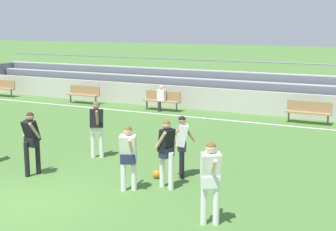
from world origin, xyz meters
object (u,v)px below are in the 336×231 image
object	(u,v)px
bleacher_stand	(185,85)
player_dark_on_ball	(166,148)
bench_centre_sideline	(84,93)
bench_near_bin	(162,99)
player_white_trailing_run	(182,141)
player_white_dropping_back	(128,153)
bench_far_left	(1,87)
player_dark_pressing_high	(31,138)
player_dark_wide_right	(97,124)
bench_far_right	(309,110)
spectator_seated	(161,96)
player_white_wide_left	(210,176)
soccer_ball	(157,174)

from	to	relation	value
bleacher_stand	player_dark_on_ball	size ratio (longest dim) A/B	14.86
bench_centre_sideline	bench_near_bin	bearing A→B (deg)	0.00
player_white_trailing_run	player_white_dropping_back	distance (m)	1.70
bench_far_left	player_white_dropping_back	world-z (taller)	player_white_dropping_back
bleacher_stand	player_white_trailing_run	size ratio (longest dim) A/B	15.55
bench_centre_sideline	player_dark_pressing_high	xyz separation A→B (m)	(5.76, -10.22, 0.49)
bench_far_left	player_dark_wide_right	distance (m)	14.37
player_dark_wide_right	player_white_dropping_back	distance (m)	3.16
bench_far_right	bench_centre_sideline	distance (m)	11.15
player_white_dropping_back	player_white_trailing_run	bearing A→B (deg)	65.01
spectator_seated	player_dark_wide_right	bearing A→B (deg)	-76.83
player_white_wide_left	player_dark_on_ball	bearing A→B (deg)	138.35
bench_far_left	player_white_trailing_run	xyz separation A→B (m)	(15.00, -8.57, 0.43)
player_dark_wide_right	player_white_dropping_back	xyz separation A→B (m)	(2.36, -2.10, -0.08)
bench_centre_sideline	player_dark_wide_right	world-z (taller)	player_dark_wide_right
spectator_seated	player_dark_pressing_high	distance (m)	10.19
player_dark_on_ball	player_white_dropping_back	xyz separation A→B (m)	(-0.76, -0.55, -0.08)
spectator_seated	player_white_wide_left	distance (m)	12.89
bench_far_right	player_dark_on_ball	size ratio (longest dim) A/B	1.04
player_white_dropping_back	player_white_wide_left	bearing A→B (deg)	-21.91
bench_near_bin	player_dark_on_ball	size ratio (longest dim) A/B	1.04
bench_far_right	bleacher_stand	bearing A→B (deg)	156.59
player_dark_on_ball	player_dark_wide_right	distance (m)	3.48
bench_centre_sideline	bench_far_right	bearing A→B (deg)	0.00
bench_near_bin	player_dark_pressing_high	world-z (taller)	player_dark_pressing_high
player_white_dropping_back	soccer_ball	bearing A→B (deg)	80.86
bench_centre_sideline	player_white_wide_left	distance (m)	15.78
bench_centre_sideline	bench_far_left	bearing A→B (deg)	180.00
player_white_dropping_back	bench_far_left	bearing A→B (deg)	144.71
bench_far_left	player_white_trailing_run	bearing A→B (deg)	-29.74
player_white_trailing_run	player_dark_on_ball	distance (m)	0.99
player_dark_on_ball	soccer_ball	size ratio (longest dim) A/B	7.84
player_dark_wide_right	player_white_wide_left	size ratio (longest dim) A/B	1.00
player_white_wide_left	bench_far_right	bearing A→B (deg)	90.21
bench_far_right	player_white_wide_left	size ratio (longest dim) A/B	1.04
player_white_trailing_run	bench_far_left	bearing A→B (deg)	150.26
player_white_dropping_back	soccer_ball	world-z (taller)	player_white_dropping_back
player_dark_on_ball	player_white_dropping_back	world-z (taller)	player_dark_on_ball
bench_centre_sideline	spectator_seated	bearing A→B (deg)	-1.49
bench_far_right	bench_near_bin	world-z (taller)	same
bench_far_right	bench_far_left	xyz separation A→B (m)	(-16.75, 0.00, 0.00)
bench_far_right	bench_centre_sideline	xyz separation A→B (m)	(-11.15, 0.00, 0.00)
bench_far_right	bench_near_bin	size ratio (longest dim) A/B	1.00
bench_near_bin	player_white_wide_left	distance (m)	13.00
bleacher_stand	bench_far_left	distance (m)	10.34
player_white_trailing_run	player_dark_on_ball	bearing A→B (deg)	-87.77
soccer_ball	bench_near_bin	bearing A→B (deg)	116.04
bench_near_bin	player_white_dropping_back	bearing A→B (deg)	-67.40
bench_far_right	player_white_trailing_run	size ratio (longest dim) A/B	1.09
player_white_wide_left	player_dark_pressing_high	bearing A→B (deg)	170.59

